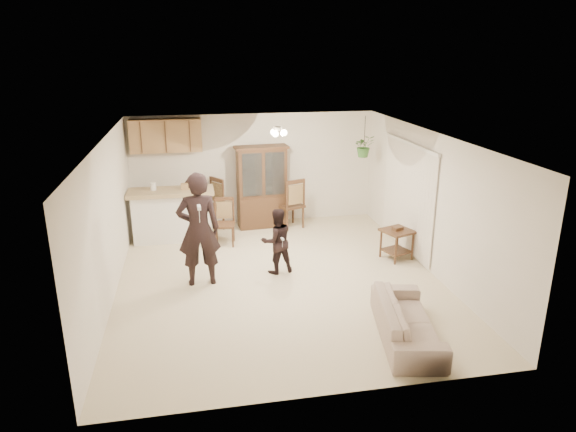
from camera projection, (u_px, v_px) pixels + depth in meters
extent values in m
plane|color=beige|center=(279.00, 279.00, 9.03)|extent=(6.50, 6.50, 0.00)
cube|color=silver|center=(278.00, 137.00, 8.25)|extent=(5.50, 6.50, 0.02)
cube|color=silver|center=(254.00, 169.00, 11.67)|extent=(5.50, 0.02, 2.50)
cube|color=silver|center=(328.00, 299.00, 5.60)|extent=(5.50, 0.02, 2.50)
cube|color=silver|center=(108.00, 221.00, 8.15)|extent=(0.02, 6.50, 2.50)
cube|color=silver|center=(430.00, 203.00, 9.12)|extent=(0.02, 6.50, 2.50)
cube|color=white|center=(173.00, 217.00, 10.74)|extent=(1.60, 0.55, 1.00)
cube|color=tan|center=(171.00, 192.00, 10.57)|extent=(1.75, 0.70, 0.08)
cube|color=brown|center=(166.00, 135.00, 10.91)|extent=(1.50, 0.34, 0.70)
imported|color=#265B24|center=(364.00, 146.00, 11.10)|extent=(0.43, 0.37, 0.48)
cylinder|color=black|center=(365.00, 131.00, 11.00)|extent=(0.01, 0.01, 0.65)
imported|color=beige|center=(407.00, 314.00, 7.08)|extent=(1.08, 1.98, 0.73)
imported|color=black|center=(199.00, 234.00, 8.59)|extent=(0.68, 0.47, 1.80)
imported|color=black|center=(277.00, 237.00, 9.11)|extent=(0.74, 0.63, 1.35)
cube|color=#391D15|center=(262.00, 211.00, 11.61)|extent=(1.11, 0.52, 0.72)
cube|color=#391D15|center=(262.00, 172.00, 11.33)|extent=(1.11, 0.47, 1.08)
cube|color=#B4C1C5|center=(262.00, 172.00, 11.33)|extent=(0.93, 0.10, 0.94)
cube|color=#391D15|center=(261.00, 147.00, 11.16)|extent=(1.20, 0.54, 0.05)
cube|color=#391D15|center=(398.00, 231.00, 9.74)|extent=(0.68, 0.68, 0.04)
cube|color=#391D15|center=(396.00, 251.00, 9.86)|extent=(0.57, 0.57, 0.03)
cube|color=#391D15|center=(398.00, 228.00, 9.72)|extent=(0.22, 0.18, 0.06)
cube|color=#391D15|center=(224.00, 225.00, 10.50)|extent=(0.48, 0.48, 0.05)
cube|color=tan|center=(224.00, 213.00, 10.42)|extent=(0.32, 0.08, 0.37)
cube|color=#391D15|center=(223.00, 201.00, 10.34)|extent=(0.39, 0.09, 0.07)
cube|color=#391D15|center=(210.00, 208.00, 11.35)|extent=(0.71, 0.71, 0.06)
cube|color=tan|center=(209.00, 194.00, 11.25)|extent=(0.25, 0.34, 0.44)
cube|color=#391D15|center=(208.00, 182.00, 11.16)|extent=(0.30, 0.41, 0.09)
cube|color=#391D15|center=(290.00, 205.00, 11.51)|extent=(0.66, 0.66, 0.06)
cube|color=tan|center=(290.00, 192.00, 11.42)|extent=(0.36, 0.18, 0.44)
cube|color=#391D15|center=(290.00, 180.00, 11.33)|extent=(0.45, 0.21, 0.09)
cube|color=silver|center=(199.00, 207.00, 7.98)|extent=(0.06, 0.17, 0.05)
cube|color=silver|center=(282.00, 239.00, 8.84)|extent=(0.05, 0.11, 0.03)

